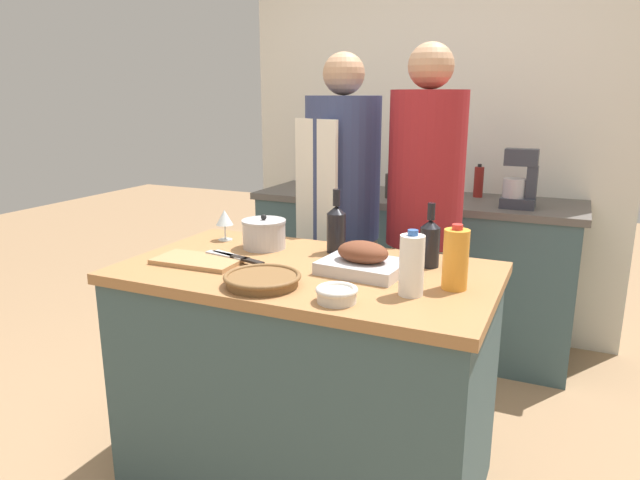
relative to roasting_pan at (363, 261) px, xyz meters
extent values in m
plane|color=#9E7A56|center=(-0.21, -0.03, -0.95)|extent=(12.00, 12.00, 0.00)
cube|color=#3D565B|center=(-0.21, -0.03, -0.52)|extent=(1.35, 0.76, 0.87)
cube|color=#A37042|center=(-0.21, -0.03, -0.07)|extent=(1.39, 0.79, 0.04)
cube|color=#3D565B|center=(-0.21, 1.48, -0.50)|extent=(1.89, 0.58, 0.90)
cube|color=#56514C|center=(-0.21, 1.48, -0.04)|extent=(1.95, 0.60, 0.04)
cube|color=silver|center=(-0.21, 1.83, 0.32)|extent=(2.45, 0.10, 2.55)
cube|color=#BCBCC1|center=(0.00, 0.00, -0.02)|extent=(0.31, 0.25, 0.04)
ellipsoid|color=brown|center=(0.00, 0.00, 0.03)|extent=(0.20, 0.15, 0.08)
cylinder|color=brown|center=(-0.26, -0.27, -0.03)|extent=(0.24, 0.24, 0.03)
torus|color=brown|center=(-0.26, -0.27, -0.01)|extent=(0.26, 0.26, 0.02)
cube|color=#AD7F51|center=(-0.62, -0.15, -0.04)|extent=(0.34, 0.19, 0.02)
cylinder|color=#B7B7BC|center=(-0.50, 0.16, 0.01)|extent=(0.18, 0.18, 0.11)
cylinder|color=#B7B7BC|center=(-0.50, 0.16, 0.07)|extent=(0.19, 0.19, 0.01)
sphere|color=black|center=(-0.50, 0.16, 0.09)|extent=(0.02, 0.02, 0.02)
cylinder|color=beige|center=(0.03, -0.32, -0.03)|extent=(0.12, 0.12, 0.04)
torus|color=beige|center=(0.03, -0.32, -0.01)|extent=(0.13, 0.13, 0.02)
cylinder|color=orange|center=(0.34, -0.04, 0.06)|extent=(0.08, 0.08, 0.20)
cylinder|color=red|center=(0.34, -0.04, 0.17)|extent=(0.04, 0.04, 0.02)
cylinder|color=white|center=(0.22, -0.16, 0.05)|extent=(0.08, 0.08, 0.20)
cylinder|color=#3360B2|center=(0.22, -0.16, 0.16)|extent=(0.03, 0.03, 0.02)
cylinder|color=black|center=(-0.20, 0.22, 0.04)|extent=(0.08, 0.08, 0.16)
cone|color=black|center=(-0.20, 0.22, 0.13)|extent=(0.08, 0.08, 0.03)
cylinder|color=black|center=(-0.20, 0.22, 0.18)|extent=(0.03, 0.03, 0.07)
cylinder|color=black|center=(0.20, 0.18, 0.03)|extent=(0.07, 0.07, 0.15)
cone|color=black|center=(0.20, 0.18, 0.12)|extent=(0.07, 0.07, 0.03)
cylinder|color=black|center=(0.20, 0.18, 0.17)|extent=(0.03, 0.03, 0.06)
cylinder|color=silver|center=(-0.72, 0.20, -0.04)|extent=(0.06, 0.06, 0.00)
cylinder|color=silver|center=(-0.72, 0.20, -0.01)|extent=(0.01, 0.01, 0.07)
cone|color=silver|center=(-0.72, 0.20, 0.06)|extent=(0.08, 0.08, 0.07)
cube|color=#B7B7BC|center=(-0.53, -0.06, -0.02)|extent=(0.17, 0.08, 0.01)
cube|color=black|center=(-0.40, -0.10, -0.02)|extent=(0.11, 0.06, 0.01)
cube|color=#B7B7BC|center=(-0.57, -0.06, -0.02)|extent=(0.13, 0.05, 0.01)
cube|color=black|center=(-0.47, -0.08, -0.02)|extent=(0.08, 0.04, 0.01)
cube|color=#333842|center=(0.40, 1.36, 0.01)|extent=(0.18, 0.14, 0.06)
cylinder|color=#B7B7BC|center=(0.37, 1.36, 0.09)|extent=(0.13, 0.13, 0.10)
cube|color=#333842|center=(0.46, 1.36, 0.13)|extent=(0.05, 0.08, 0.17)
cube|color=#333842|center=(0.40, 1.36, 0.26)|extent=(0.17, 0.08, 0.09)
cylinder|color=#332D28|center=(-0.33, 1.37, 0.06)|extent=(0.05, 0.05, 0.14)
cylinder|color=black|center=(-0.33, 1.37, 0.14)|extent=(0.02, 0.02, 0.02)
cylinder|color=maroon|center=(0.14, 1.62, 0.07)|extent=(0.06, 0.06, 0.18)
cylinder|color=black|center=(0.14, 1.62, 0.17)|extent=(0.02, 0.02, 0.02)
cube|color=beige|center=(-0.38, 0.75, -0.53)|extent=(0.35, 0.31, 0.83)
cylinder|color=navy|center=(-0.38, 0.75, 0.23)|extent=(0.37, 0.37, 0.70)
sphere|color=tan|center=(-0.38, 0.75, 0.68)|extent=(0.20, 0.20, 0.20)
cube|color=silver|center=(-0.46, 0.59, 0.03)|extent=(0.27, 0.13, 0.88)
cube|color=beige|center=(0.04, 0.73, -0.53)|extent=(0.33, 0.28, 0.85)
cylinder|color=maroon|center=(0.04, 0.73, 0.25)|extent=(0.35, 0.35, 0.71)
sphere|color=tan|center=(0.04, 0.73, 0.71)|extent=(0.21, 0.21, 0.21)
camera|label=1|loc=(0.67, -1.86, 0.58)|focal=32.00mm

